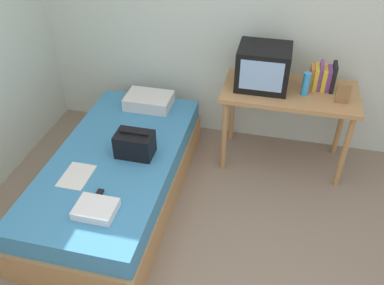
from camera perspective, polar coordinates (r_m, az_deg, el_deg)
The scene contains 12 objects.
wall_back at distance 3.81m, azimuth 7.48°, elevation 18.04°, with size 5.20×0.10×2.60m, color silver.
bed at distance 3.51m, azimuth -10.35°, elevation -4.61°, with size 1.00×2.00×0.45m.
desk at distance 3.68m, azimuth 13.45°, elevation 5.81°, with size 1.16×0.60×0.78m.
tv at distance 3.56m, azimuth 9.99°, elevation 10.41°, with size 0.44×0.39×0.36m.
water_bottle at distance 3.54m, azimuth 15.72°, elevation 7.92°, with size 0.06×0.06×0.20m, color #3399DB.
book_row at distance 3.67m, azimuth 17.90°, elevation 8.71°, with size 0.21×0.17×0.24m.
picture_frame at distance 3.52m, azimuth 20.46°, elevation 6.42°, with size 0.11×0.02×0.17m, color olive.
pillow at distance 3.91m, azimuth -6.08°, elevation 5.85°, with size 0.43×0.30×0.11m, color silver.
handbag at distance 3.28m, azimuth -8.04°, elevation -0.24°, with size 0.30×0.20×0.22m.
magazine at distance 3.22m, azimuth -15.92°, elevation -4.54°, with size 0.21×0.29×0.01m, color white.
remote_dark at distance 3.00m, azimuth -13.19°, elevation -7.49°, with size 0.04×0.16×0.02m, color black.
folded_towel at distance 2.89m, azimuth -13.36°, elevation -9.09°, with size 0.28×0.22×0.06m, color white.
Camera 1 is at (0.36, -1.59, 2.52)m, focal length 37.95 mm.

